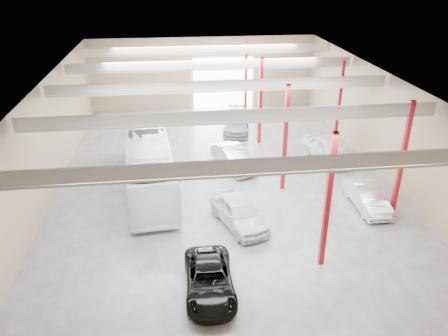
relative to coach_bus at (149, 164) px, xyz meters
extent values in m
cube|color=#48484D|center=(4.86, 0.73, -1.68)|extent=(22.00, 32.00, 0.01)
cube|color=#9F9F9A|center=(4.86, 0.73, 5.32)|extent=(22.00, 32.00, 0.12)
cube|color=#7C664D|center=(4.86, 16.73, 1.82)|extent=(22.00, 0.12, 7.00)
cube|color=#7C664D|center=(4.86, -15.27, 1.82)|extent=(22.00, 0.12, 7.00)
cube|color=#7C664D|center=(-6.14, 0.73, 1.82)|extent=(0.12, 32.00, 7.00)
cube|color=#7C664D|center=(15.86, 0.73, 1.82)|extent=(0.12, 32.00, 7.00)
cube|color=white|center=(6.86, 16.58, 0.82)|extent=(6.00, 0.20, 5.00)
cube|color=maroon|center=(8.66, -9.27, 1.82)|extent=(0.25, 0.25, 7.00)
cube|color=maroon|center=(8.66, -1.27, 1.82)|extent=(0.25, 0.25, 7.00)
cube|color=maroon|center=(8.66, 6.73, 1.82)|extent=(0.25, 0.25, 7.00)
cube|color=maroon|center=(8.66, 13.73, 1.82)|extent=(0.25, 0.25, 7.00)
cube|color=maroon|center=(14.36, -5.27, 1.82)|extent=(0.25, 0.25, 7.00)
cube|color=maroon|center=(14.36, 4.73, 1.82)|extent=(0.25, 0.25, 7.00)
cube|color=#ABABA6|center=(4.86, -11.27, 4.87)|extent=(21.60, 0.15, 0.60)
cube|color=#ABABA6|center=(4.86, -11.27, 4.47)|extent=(21.60, 0.10, 0.10)
cube|color=#ABABA6|center=(4.86, -5.27, 4.87)|extent=(21.60, 0.15, 0.60)
cube|color=#ABABA6|center=(4.86, -5.27, 4.47)|extent=(21.60, 0.10, 0.10)
cube|color=#ABABA6|center=(4.86, 0.73, 4.87)|extent=(21.60, 0.15, 0.60)
cube|color=#ABABA6|center=(4.86, 0.73, 4.47)|extent=(21.60, 0.10, 0.10)
cube|color=#ABABA6|center=(4.86, 6.73, 4.87)|extent=(21.60, 0.15, 0.60)
cube|color=#ABABA6|center=(4.86, 6.73, 4.47)|extent=(21.60, 0.10, 0.10)
cube|color=#ABABA6|center=(4.86, 12.73, 4.87)|extent=(21.60, 0.15, 0.60)
cube|color=#ABABA6|center=(4.86, 12.73, 4.47)|extent=(21.60, 0.10, 0.10)
imported|color=white|center=(0.00, 0.00, 0.00)|extent=(3.84, 12.23, 3.35)
imported|color=black|center=(2.97, -10.64, -1.02)|extent=(2.25, 4.76, 1.31)
imported|color=silver|center=(5.12, -5.27, -0.87)|extent=(3.27, 5.07, 1.61)
imported|color=#A1A1A5|center=(5.90, 2.23, -0.90)|extent=(3.01, 5.01, 1.56)
imported|color=gray|center=(7.24, 9.73, -0.89)|extent=(3.15, 5.70, 1.56)
imported|color=#BABBC0|center=(13.16, -4.30, -0.96)|extent=(1.54, 4.37, 1.44)
imported|color=white|center=(13.16, 2.74, -0.82)|extent=(3.17, 5.36, 1.71)
camera|label=1|loc=(1.74, -26.15, 12.05)|focal=35.00mm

